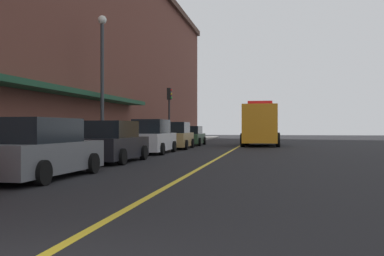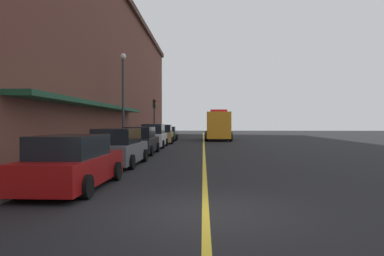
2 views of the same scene
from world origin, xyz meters
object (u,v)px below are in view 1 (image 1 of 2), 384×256
Objects in this scene: street_lamp_left at (102,69)px; traffic_light_near at (169,105)px; parked_car_2 at (112,143)px; parked_car_5 at (191,136)px; parking_meter_0 at (20,140)px; parking_meter_2 at (20,140)px; parked_car_1 at (39,150)px; parked_car_3 at (152,138)px; parked_car_4 at (176,136)px; utility_truck at (261,125)px.

street_lamp_left reaches higher than traffic_light_near.
parked_car_2 is 17.80m from parked_car_5.
parked_car_5 is (0.09, 17.80, -0.07)m from parked_car_2.
parking_meter_0 is 1.00× the size of parking_meter_2.
street_lamp_left reaches higher than parking_meter_0.
street_lamp_left is (-1.95, 9.82, 3.60)m from parked_car_1.
parked_car_3 reaches higher than parked_car_2.
parked_car_1 is at bearing 177.89° from parked_car_4.
parked_car_2 is 0.62× the size of utility_truck.
street_lamp_left reaches higher than utility_truck.
parked_car_3 is at bearing 83.28° from parking_meter_0.
utility_truck reaches higher than parked_car_3.
parked_car_2 is at bearing 74.55° from parking_meter_2.
parked_car_2 is 4.96m from parking_meter_0.
street_lamp_left is (-2.04, -8.13, 3.57)m from parked_car_4.
traffic_light_near is at bearing 4.79° from parked_car_1.
parked_car_1 is at bearing -12.49° from utility_truck.
parked_car_2 is at bearing -85.48° from traffic_light_near.
parked_car_4 is at bearing 75.92° from street_lamp_left.
parked_car_2 is 3.49× the size of parking_meter_2.
parking_meter_2 is (-6.97, -22.89, -0.54)m from utility_truck.
street_lamp_left is at bearing 170.43° from parked_car_5.
street_lamp_left is (-0.60, 8.52, 3.34)m from parking_meter_0.
parked_car_4 is at bearing -70.84° from traffic_light_near.
parked_car_2 is (-0.04, 6.08, -0.00)m from parked_car_1.
parked_car_2 is at bearing 1.79° from parked_car_1.
parking_meter_0 and parking_meter_2 have the same top height.
parking_meter_2 is at bearing 47.12° from parked_car_1.
parking_meter_2 is at bearing 90.00° from parking_meter_0.
parking_meter_2 is (-1.40, -22.55, 0.33)m from parked_car_5.
parked_car_4 reaches higher than parked_car_5.
parked_car_1 is 0.70× the size of street_lamp_left.
parked_car_5 is 3.39m from traffic_light_near.
street_lamp_left is (-7.57, -14.39, 2.80)m from utility_truck.
street_lamp_left reaches higher than parked_car_5.
parked_car_4 is 3.42× the size of parking_meter_0.
utility_truck is at bearing 62.24° from street_lamp_left.
traffic_light_near reaches higher than parking_meter_0.
parking_meter_2 is (-1.35, 1.32, 0.26)m from parked_car_1.
utility_truck is 23.96m from parking_meter_0.
parking_meter_0 is at bearing 47.67° from parked_car_1.
traffic_light_near is (0.66, 12.10, -1.24)m from street_lamp_left.
utility_truck is at bearing -11.65° from parked_car_1.
parked_car_4 is 16.72m from parking_meter_0.
street_lamp_left is at bearing -27.18° from utility_truck.
parked_car_2 is at bearing 177.56° from parked_car_4.
traffic_light_near is at bearing -71.04° from utility_truck.
parking_meter_0 is (-1.44, -16.65, 0.23)m from parked_car_4.
parked_car_2 is at bearing -62.92° from street_lamp_left.
parked_car_2 is 1.08× the size of traffic_light_near.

